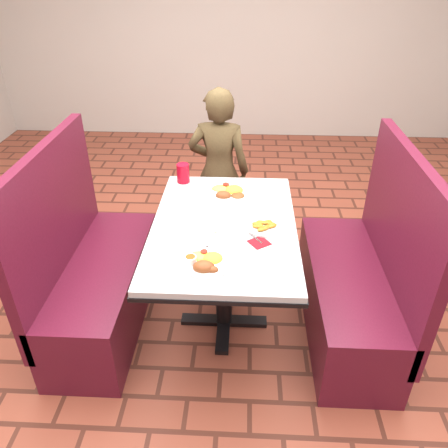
% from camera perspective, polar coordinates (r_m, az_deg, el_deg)
% --- Properties ---
extents(dining_table, '(0.81, 1.21, 0.75)m').
position_cam_1_polar(dining_table, '(2.49, -0.00, -1.88)').
color(dining_table, '#B8BABD').
rests_on(dining_table, ground).
extents(booth_bench_left, '(0.47, 1.20, 1.17)m').
position_cam_1_polar(booth_bench_left, '(2.83, -16.49, -6.83)').
color(booth_bench_left, '#591428').
rests_on(booth_bench_left, ground).
extents(booth_bench_right, '(0.47, 1.20, 1.17)m').
position_cam_1_polar(booth_bench_right, '(2.77, 16.90, -7.87)').
color(booth_bench_right, '#591428').
rests_on(booth_bench_right, ground).
extents(diner_person, '(0.48, 0.34, 1.27)m').
position_cam_1_polar(diner_person, '(3.33, -0.66, 6.92)').
color(diner_person, brown).
rests_on(diner_person, ground).
extents(near_dinner_plate, '(0.24, 0.24, 0.08)m').
position_cam_1_polar(near_dinner_plate, '(2.11, -2.43, -4.78)').
color(near_dinner_plate, white).
rests_on(near_dinner_plate, dining_table).
extents(far_dinner_plate, '(0.28, 0.28, 0.07)m').
position_cam_1_polar(far_dinner_plate, '(2.73, 0.63, 4.34)').
color(far_dinner_plate, white).
rests_on(far_dinner_plate, dining_table).
extents(plantain_plate, '(0.20, 0.20, 0.03)m').
position_cam_1_polar(plantain_plate, '(2.40, 5.27, -0.30)').
color(plantain_plate, white).
rests_on(plantain_plate, dining_table).
extents(maroon_napkin, '(0.13, 0.13, 0.00)m').
position_cam_1_polar(maroon_napkin, '(2.29, 4.63, -2.43)').
color(maroon_napkin, maroon).
rests_on(maroon_napkin, dining_table).
extents(spoon_utensil, '(0.08, 0.10, 0.00)m').
position_cam_1_polar(spoon_utensil, '(2.32, 4.10, -1.85)').
color(spoon_utensil, silver).
rests_on(spoon_utensil, dining_table).
extents(red_tumbler, '(0.08, 0.08, 0.12)m').
position_cam_1_polar(red_tumbler, '(2.89, -5.36, 6.62)').
color(red_tumbler, '#B10B1E').
rests_on(red_tumbler, dining_table).
extents(paper_napkin, '(0.24, 0.19, 0.01)m').
position_cam_1_polar(paper_napkin, '(2.07, 7.09, -6.63)').
color(paper_napkin, white).
rests_on(paper_napkin, dining_table).
extents(knife_utensil, '(0.05, 0.18, 0.00)m').
position_cam_1_polar(knife_utensil, '(2.17, -1.93, -4.24)').
color(knife_utensil, silver).
rests_on(knife_utensil, dining_table).
extents(fork_utensil, '(0.04, 0.15, 0.00)m').
position_cam_1_polar(fork_utensil, '(2.11, -3.01, -5.43)').
color(fork_utensil, silver).
rests_on(fork_utensil, dining_table).
extents(lettuce_shreds, '(0.28, 0.32, 0.00)m').
position_cam_1_polar(lettuce_shreds, '(2.49, 0.99, 0.72)').
color(lettuce_shreds, '#97BF4C').
rests_on(lettuce_shreds, dining_table).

